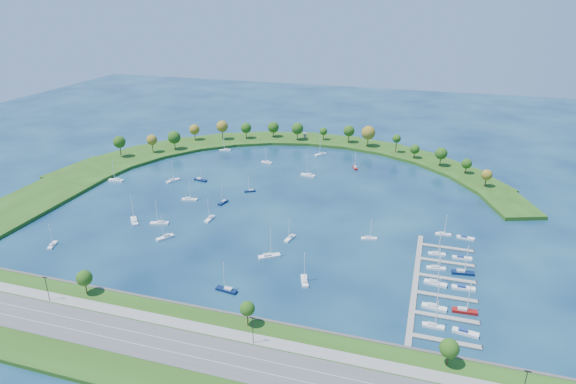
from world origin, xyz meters
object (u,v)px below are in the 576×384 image
(moored_boat_20, at_px, (210,218))
(docked_boat_4, at_px, (435,283))
(moored_boat_0, at_px, (116,180))
(moored_boat_15, at_px, (369,238))
(moored_boat_10, at_px, (200,179))
(docked_boat_11, at_px, (465,238))
(moored_boat_14, at_px, (267,162))
(moored_boat_16, at_px, (189,199))
(docked_boat_6, at_px, (436,267))
(moored_boat_8, at_px, (355,167))
(docked_boat_5, at_px, (463,288))
(moored_boat_1, at_px, (223,202))
(docked_boat_10, at_px, (443,234))
(docked_boat_7, at_px, (463,272))
(docked_boat_3, at_px, (464,310))
(harbor_tower, at_px, (305,136))
(moored_boat_11, at_px, (308,175))
(moored_boat_5, at_px, (160,223))
(docked_boat_2, at_px, (434,307))
(moored_boat_17, at_px, (225,150))
(docked_boat_9, at_px, (462,258))
(docked_boat_0, at_px, (433,325))
(moored_boat_4, at_px, (52,245))
(moored_boat_13, at_px, (269,256))
(moored_boat_2, at_px, (134,221))
(moored_boat_7, at_px, (227,289))
(moored_boat_18, at_px, (290,237))
(moored_boat_19, at_px, (250,190))
(docked_boat_8, at_px, (437,253))
(moored_boat_3, at_px, (165,237))
(moored_boat_6, at_px, (173,180))
(dock_system, at_px, (434,285))

(moored_boat_20, xyz_separation_m, docked_boat_4, (110.34, -27.47, 0.04))
(moored_boat_0, bearing_deg, moored_boat_15, 164.54)
(moored_boat_10, height_order, docked_boat_11, moored_boat_10)
(moored_boat_14, distance_m, moored_boat_15, 119.86)
(moored_boat_16, relative_size, docked_boat_6, 1.09)
(docked_boat_6, bearing_deg, moored_boat_0, 156.46)
(moored_boat_8, bearing_deg, moored_boat_14, 75.51)
(moored_boat_0, height_order, docked_boat_5, moored_boat_0)
(moored_boat_1, distance_m, docked_boat_10, 114.86)
(docked_boat_7, xyz_separation_m, docked_boat_11, (1.88, 32.30, -0.35))
(moored_boat_8, xyz_separation_m, docked_boat_3, (63.89, -140.51, 0.05))
(harbor_tower, relative_size, moored_boat_11, 0.30)
(moored_boat_14, distance_m, docked_boat_11, 144.71)
(moored_boat_5, xyz_separation_m, docked_boat_2, (131.86, -31.98, -0.00))
(moored_boat_1, height_order, docked_boat_6, docked_boat_6)
(moored_boat_16, relative_size, moored_boat_17, 1.08)
(docked_boat_9, bearing_deg, docked_boat_0, -105.71)
(moored_boat_20, bearing_deg, moored_boat_17, -157.91)
(moored_boat_4, relative_size, moored_boat_13, 0.76)
(docked_boat_0, bearing_deg, moored_boat_2, 165.57)
(moored_boat_7, distance_m, docked_boat_7, 95.81)
(docked_boat_0, bearing_deg, moored_boat_13, 159.37)
(docked_boat_9, bearing_deg, moored_boat_18, 179.03)
(harbor_tower, height_order, docked_boat_3, docked_boat_3)
(moored_boat_19, bearing_deg, moored_boat_17, -84.80)
(docked_boat_0, distance_m, docked_boat_8, 51.81)
(docked_boat_6, bearing_deg, moored_boat_3, 174.92)
(docked_boat_0, bearing_deg, moored_boat_16, 152.08)
(docked_boat_6, xyz_separation_m, docked_boat_10, (2.41, 32.50, -0.02))
(moored_boat_6, distance_m, docked_boat_11, 169.12)
(moored_boat_0, distance_m, docked_boat_10, 191.00)
(moored_boat_16, distance_m, docked_boat_0, 151.16)
(moored_boat_1, relative_size, moored_boat_13, 0.76)
(docked_boat_2, relative_size, docked_boat_6, 1.15)
(moored_boat_7, height_order, moored_boat_15, moored_boat_7)
(moored_boat_8, distance_m, docked_boat_8, 113.93)
(moored_boat_15, xyz_separation_m, moored_boat_20, (-79.90, -2.64, 0.03))
(docked_boat_9, bearing_deg, moored_boat_8, 118.07)
(moored_boat_13, xyz_separation_m, docked_boat_4, (69.39, -0.65, -0.04))
(docked_boat_10, bearing_deg, moored_boat_10, 160.99)
(docked_boat_0, bearing_deg, moored_boat_11, 122.71)
(moored_boat_5, height_order, moored_boat_10, moored_boat_5)
(dock_system, height_order, moored_boat_13, moored_boat_13)
(moored_boat_11, distance_m, docked_boat_3, 147.89)
(harbor_tower, xyz_separation_m, docked_boat_7, (111.50, -164.79, -3.11))
(moored_boat_11, bearing_deg, docked_boat_5, 139.52)
(moored_boat_4, bearing_deg, docked_boat_5, -103.71)
(moored_boat_8, xyz_separation_m, docked_boat_5, (63.86, -125.22, -0.23))
(moored_boat_11, distance_m, moored_boat_19, 42.66)
(moored_boat_5, distance_m, moored_boat_10, 60.54)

